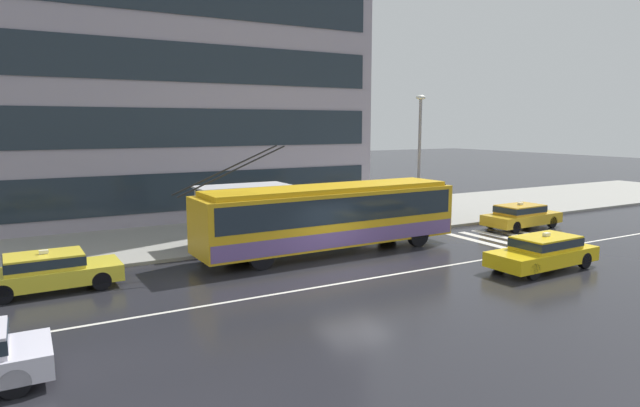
{
  "coord_description": "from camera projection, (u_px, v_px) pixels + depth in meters",
  "views": [
    {
      "loc": [
        -10.79,
        -16.7,
        5.46
      ],
      "look_at": [
        0.57,
        3.65,
        2.06
      ],
      "focal_mm": 30.24,
      "sensor_mm": 36.0,
      "label": 1
    }
  ],
  "objects": [
    {
      "name": "pedestrian_approaching_curb",
      "position": [
        200.0,
        213.0,
        23.47
      ],
      "size": [
        1.32,
        1.32,
        1.95
      ],
      "color": "#465747",
      "rests_on": "sidewalk_slab"
    },
    {
      "name": "taxi_queued_behind_bus",
      "position": [
        49.0,
        270.0,
        17.85
      ],
      "size": [
        4.39,
        1.93,
        1.39
      ],
      "color": "yellow",
      "rests_on": "ground_plane"
    },
    {
      "name": "crosswalk_stripe_inner_a",
      "position": [
        494.0,
        240.0,
        25.85
      ],
      "size": [
        0.44,
        4.4,
        0.01
      ],
      "primitive_type": "cube",
      "color": "beige",
      "rests_on": "ground_plane"
    },
    {
      "name": "street_lamp",
      "position": [
        419.0,
        150.0,
        28.2
      ],
      "size": [
        0.6,
        0.32,
        6.86
      ],
      "color": "gray",
      "rests_on": "sidewalk_slab"
    },
    {
      "name": "crosswalk_stripe_inner_b",
      "position": [
        520.0,
        236.0,
        26.71
      ],
      "size": [
        0.44,
        4.4,
        0.01
      ],
      "primitive_type": "cube",
      "color": "beige",
      "rests_on": "ground_plane"
    },
    {
      "name": "trolleybus",
      "position": [
        330.0,
        216.0,
        23.22
      ],
      "size": [
        12.64,
        2.88,
        4.67
      ],
      "color": "gold",
      "rests_on": "ground_plane"
    },
    {
      "name": "sidewalk_slab",
      "position": [
        256.0,
        227.0,
        28.77
      ],
      "size": [
        80.0,
        10.0,
        0.14
      ],
      "primitive_type": "cube",
      "color": "gray",
      "rests_on": "ground_plane"
    },
    {
      "name": "pedestrian_at_shelter",
      "position": [
        292.0,
        212.0,
        27.04
      ],
      "size": [
        0.51,
        0.51,
        1.72
      ],
      "color": "black",
      "rests_on": "sidewalk_slab"
    },
    {
      "name": "crosswalk_stripe_edge_near",
      "position": [
        480.0,
        242.0,
        25.41
      ],
      "size": [
        0.44,
        4.4,
        0.01
      ],
      "primitive_type": "cube",
      "color": "beige",
      "rests_on": "ground_plane"
    },
    {
      "name": "lane_centre_line",
      "position": [
        372.0,
        278.0,
        19.39
      ],
      "size": [
        72.0,
        0.14,
        0.01
      ],
      "primitive_type": "cube",
      "color": "silver",
      "rests_on": "ground_plane"
    },
    {
      "name": "taxi_ahead_of_bus",
      "position": [
        521.0,
        215.0,
        28.75
      ],
      "size": [
        4.57,
        1.97,
        1.39
      ],
      "color": "gold",
      "rests_on": "ground_plane"
    },
    {
      "name": "bus_shelter",
      "position": [
        241.0,
        198.0,
        24.57
      ],
      "size": [
        4.18,
        1.9,
        2.63
      ],
      "color": "gray",
      "rests_on": "sidewalk_slab"
    },
    {
      "name": "crosswalk_stripe_edge_far",
      "position": [
        532.0,
        234.0,
        27.15
      ],
      "size": [
        0.44,
        4.4,
        0.01
      ],
      "primitive_type": "cube",
      "color": "beige",
      "rests_on": "ground_plane"
    },
    {
      "name": "taxi_oncoming_far",
      "position": [
        544.0,
        251.0,
        20.56
      ],
      "size": [
        4.65,
        1.9,
        1.39
      ],
      "color": "yellow",
      "rests_on": "ground_plane"
    },
    {
      "name": "ground_plane",
      "position": [
        354.0,
        270.0,
        20.42
      ],
      "size": [
        160.0,
        160.0,
        0.0
      ],
      "primitive_type": "plane",
      "color": "black"
    },
    {
      "name": "crosswalk_stripe_center",
      "position": [
        507.0,
        238.0,
        26.28
      ],
      "size": [
        0.44,
        4.4,
        0.01
      ],
      "primitive_type": "cube",
      "color": "beige",
      "rests_on": "ground_plane"
    }
  ]
}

